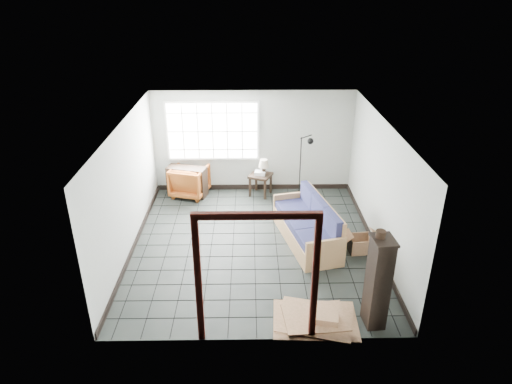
{
  "coord_description": "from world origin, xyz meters",
  "views": [
    {
      "loc": [
        -0.09,
        -8.13,
        5.1
      ],
      "look_at": [
        0.04,
        0.3,
        1.07
      ],
      "focal_mm": 32.0,
      "sensor_mm": 36.0,
      "label": 1
    }
  ],
  "objects_px": {
    "side_table": "(261,178)",
    "tall_shelf": "(378,282)",
    "futon_sofa": "(309,227)",
    "armchair": "(190,180)"
  },
  "relations": [
    {
      "from": "armchair",
      "to": "tall_shelf",
      "type": "bearing_deg",
      "value": 142.06
    },
    {
      "from": "futon_sofa",
      "to": "tall_shelf",
      "type": "xyz_separation_m",
      "value": [
        0.73,
        -2.52,
        0.46
      ]
    },
    {
      "from": "side_table",
      "to": "futon_sofa",
      "type": "bearing_deg",
      "value": -67.05
    },
    {
      "from": "side_table",
      "to": "tall_shelf",
      "type": "height_order",
      "value": "tall_shelf"
    },
    {
      "from": "side_table",
      "to": "tall_shelf",
      "type": "distance_m",
      "value": 5.1
    },
    {
      "from": "tall_shelf",
      "to": "futon_sofa",
      "type": "bearing_deg",
      "value": 101.12
    },
    {
      "from": "futon_sofa",
      "to": "side_table",
      "type": "xyz_separation_m",
      "value": [
        -0.97,
        2.28,
        0.12
      ]
    },
    {
      "from": "futon_sofa",
      "to": "tall_shelf",
      "type": "bearing_deg",
      "value": -87.27
    },
    {
      "from": "futon_sofa",
      "to": "tall_shelf",
      "type": "distance_m",
      "value": 2.66
    },
    {
      "from": "side_table",
      "to": "tall_shelf",
      "type": "relative_size",
      "value": 0.42
    }
  ]
}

